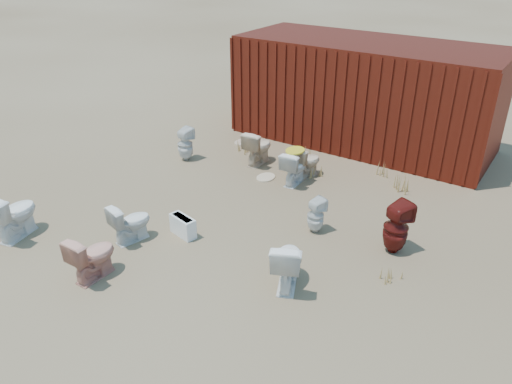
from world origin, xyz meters
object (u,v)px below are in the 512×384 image
Objects in this scene: toilet_back_beige_left at (258,147)px; toilet_back_yellowlid at (294,167)px; shipping_container at (365,93)px; toilet_back_beige_right at (307,161)px; toilet_back_e at (316,215)px; toilet_front_pink at (92,256)px; toilet_front_maroon at (396,228)px; toilet_front_e at (287,262)px; toilet_back_a at (185,144)px; toilet_front_c at (131,222)px; toilet_front_a at (14,214)px; loose_tank at (183,226)px.

toilet_back_beige_left is 1.24m from toilet_back_yellowlid.
toilet_back_beige_left is (-1.33, -2.54, -0.81)m from shipping_container.
toilet_back_e is at bearing 134.12° from toilet_back_beige_right.
toilet_front_maroon is (3.46, 3.14, 0.07)m from toilet_front_pink.
toilet_front_pink reaches higher than toilet_back_beige_right.
toilet_front_e is 1.03× the size of toilet_back_beige_left.
toilet_back_a is at bearing 15.05° from toilet_front_maroon.
toilet_front_c is 3.78m from toilet_back_beige_left.
toilet_back_a is 0.98× the size of toilet_back_beige_left.
toilet_front_a is 5.60m from toilet_back_beige_right.
toilet_back_beige_left is (1.46, 0.75, 0.01)m from toilet_back_a.
toilet_back_beige_right is 2.19m from toilet_back_e.
toilet_back_beige_left reaches higher than toilet_back_a.
toilet_front_pink is 1.47× the size of loose_tank.
toilet_front_c is (1.71, 0.99, -0.08)m from toilet_front_a.
toilet_back_beige_left reaches higher than toilet_front_c.
toilet_front_a is 1.22× the size of toilet_back_beige_right.
toilet_back_beige_right is (2.93, 4.77, -0.08)m from toilet_front_a.
toilet_front_maroon is 1.39× the size of toilet_back_e.
shipping_container reaches higher than toilet_back_e.
toilet_back_beige_right is at bearing -135.58° from toilet_front_a.
toilet_back_beige_left is (1.71, 4.76, -0.04)m from toilet_front_a.
toilet_front_a is 1.18× the size of toilet_back_yellowlid.
toilet_front_maroon is at bearing 38.36° from loose_tank.
toilet_back_beige_right is at bearing -8.51° from toilet_front_maroon.
toilet_front_maroon reaches higher than toilet_front_pink.
toilet_front_maroon is (2.40, -4.20, -0.76)m from shipping_container.
toilet_back_beige_left is at bearing -76.67° from toilet_front_c.
toilet_front_c is at bearing 59.46° from toilet_back_e.
toilet_front_a is 5.05m from toilet_back_e.
toilet_front_maroon is 1.35m from toilet_back_e.
toilet_front_c is 0.91× the size of toilet_back_a.
toilet_front_maroon is at bearing -164.33° from toilet_front_a.
shipping_container is 4.59m from toilet_back_e.
toilet_front_pink is 4.47m from toilet_back_yellowlid.
toilet_back_yellowlid is at bearing -0.90° from toilet_front_maroon.
toilet_front_a is 1.99m from toilet_front_pink.
toilet_back_e is at bearing 127.49° from toilet_back_yellowlid.
toilet_front_a is 1.33× the size of toilet_back_e.
toilet_front_e is 1.11× the size of toilet_back_yellowlid.
toilet_front_maroon reaches higher than toilet_front_e.
toilet_back_beige_right is (-1.53, 3.37, -0.05)m from toilet_front_e.
toilet_front_c is at bearing 88.90° from toilet_back_beige_left.
toilet_front_a is at bearing 90.40° from toilet_back_a.
toilet_front_e reaches higher than toilet_back_e.
toilet_front_e reaches higher than toilet_front_pink.
toilet_back_yellowlid is at bearing -86.29° from toilet_front_e.
loose_tank is at bearing -122.38° from toilet_front_c.
shipping_container reaches higher than toilet_back_beige_right.
toilet_back_beige_left is at bearing -75.29° from toilet_front_e.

